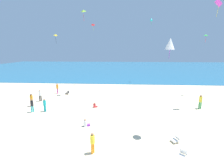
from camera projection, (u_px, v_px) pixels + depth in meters
name	position (u px, v px, depth m)	size (l,w,h in m)	color
ground_plane	(113.00, 103.00, 20.15)	(120.00, 120.00, 0.00)	beige
ocean_water	(119.00, 68.00, 60.68)	(120.00, 60.00, 0.05)	#236084
beach_chair_far_right	(183.00, 154.00, 9.93)	(0.78, 0.80, 0.58)	white
beach_chair_mid_beach	(67.00, 93.00, 24.27)	(0.58, 0.52, 0.56)	black
beach_chair_far_left	(176.00, 139.00, 11.61)	(0.73, 0.68, 0.58)	white
person_0	(200.00, 101.00, 18.11)	(0.49, 0.49, 1.75)	green
person_1	(45.00, 104.00, 17.27)	(0.40, 0.40, 1.55)	#19ADB2
person_2	(40.00, 95.00, 20.83)	(0.46, 0.46, 1.65)	black
person_3	(32.00, 105.00, 17.13)	(0.44, 0.44, 1.55)	#19ADB2
person_4	(95.00, 105.00, 18.68)	(0.58, 0.43, 0.66)	red
person_5	(31.00, 99.00, 18.86)	(0.46, 0.46, 1.66)	red
person_6	(86.00, 123.00, 14.04)	(0.69, 0.52, 0.78)	white
person_7	(57.00, 88.00, 24.41)	(0.36, 0.36, 1.72)	#D8599E
person_8	(93.00, 141.00, 10.23)	(0.42, 0.42, 1.55)	orange
kite_teal	(151.00, 19.00, 31.86)	(0.59, 0.72, 1.52)	#1EADAD
kite_red	(93.00, 25.00, 29.43)	(0.88, 0.81, 1.37)	red
kite_yellow	(56.00, 35.00, 27.98)	(0.66, 0.55, 1.74)	yellow
kite_lime	(83.00, 11.00, 22.02)	(0.81, 0.69, 1.64)	#99DB33
kite_white	(170.00, 44.00, 11.37)	(0.97, 0.98, 1.55)	white
kite_magenta	(218.00, 3.00, 16.70)	(1.06, 0.42, 2.03)	#DB3DA8
kite_green	(206.00, 35.00, 22.66)	(0.57, 0.61, 1.24)	green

